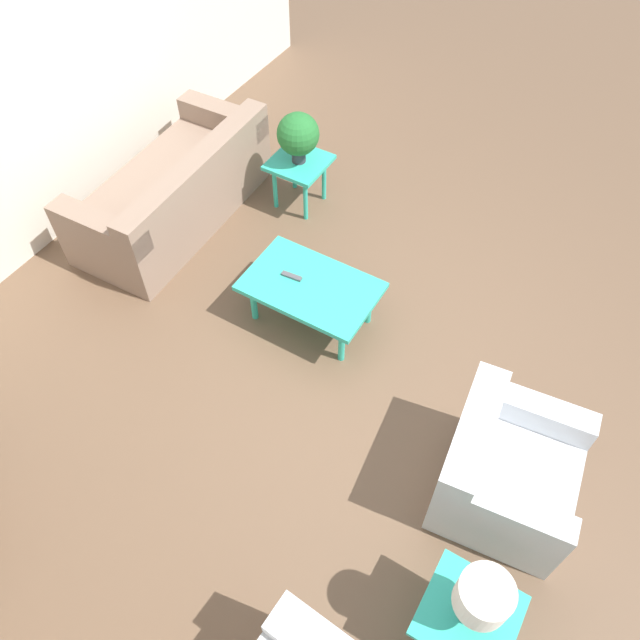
{
  "coord_description": "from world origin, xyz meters",
  "views": [
    {
      "loc": [
        -1.06,
        2.51,
        3.87
      ],
      "look_at": [
        0.29,
        0.25,
        0.55
      ],
      "focal_mm": 35.0,
      "sensor_mm": 36.0,
      "label": 1
    }
  ],
  "objects_px": {
    "sofa": "(175,192)",
    "coffee_table": "(311,289)",
    "potted_plant": "(298,135)",
    "table_lamp": "(482,599)",
    "armchair": "(503,471)",
    "side_table_lamp": "(467,618)",
    "side_table_plant": "(299,168)"
  },
  "relations": [
    {
      "from": "armchair",
      "to": "side_table_plant",
      "type": "xyz_separation_m",
      "value": [
        2.57,
        -1.75,
        0.1
      ]
    },
    {
      "from": "armchair",
      "to": "side_table_plant",
      "type": "height_order",
      "value": "armchair"
    },
    {
      "from": "potted_plant",
      "to": "table_lamp",
      "type": "relative_size",
      "value": 1.04
    },
    {
      "from": "armchair",
      "to": "sofa",
      "type": "bearing_deg",
      "value": 66.83
    },
    {
      "from": "coffee_table",
      "to": "armchair",
      "type": "bearing_deg",
      "value": 160.73
    },
    {
      "from": "coffee_table",
      "to": "side_table_lamp",
      "type": "xyz_separation_m",
      "value": [
        -1.89,
        1.54,
        0.03
      ]
    },
    {
      "from": "sofa",
      "to": "side_table_lamp",
      "type": "distance_m",
      "value": 4.03
    },
    {
      "from": "coffee_table",
      "to": "table_lamp",
      "type": "height_order",
      "value": "table_lamp"
    },
    {
      "from": "table_lamp",
      "to": "side_table_lamp",
      "type": "bearing_deg",
      "value": 90.0
    },
    {
      "from": "potted_plant",
      "to": "table_lamp",
      "type": "distance_m",
      "value": 3.8
    },
    {
      "from": "sofa",
      "to": "potted_plant",
      "type": "xyz_separation_m",
      "value": [
        -0.83,
        -0.73,
        0.44
      ]
    },
    {
      "from": "side_table_plant",
      "to": "potted_plant",
      "type": "bearing_deg",
      "value": 135.0
    },
    {
      "from": "coffee_table",
      "to": "potted_plant",
      "type": "relative_size",
      "value": 2.18
    },
    {
      "from": "side_table_plant",
      "to": "armchair",
      "type": "bearing_deg",
      "value": 145.73
    },
    {
      "from": "potted_plant",
      "to": "coffee_table",
      "type": "bearing_deg",
      "value": 125.5
    },
    {
      "from": "sofa",
      "to": "armchair",
      "type": "height_order",
      "value": "sofa"
    },
    {
      "from": "coffee_table",
      "to": "side_table_lamp",
      "type": "distance_m",
      "value": 2.44
    },
    {
      "from": "potted_plant",
      "to": "table_lamp",
      "type": "height_order",
      "value": "potted_plant"
    },
    {
      "from": "sofa",
      "to": "coffee_table",
      "type": "xyz_separation_m",
      "value": [
        -1.64,
        0.41,
        0.07
      ]
    },
    {
      "from": "coffee_table",
      "to": "potted_plant",
      "type": "height_order",
      "value": "potted_plant"
    },
    {
      "from": "coffee_table",
      "to": "side_table_plant",
      "type": "bearing_deg",
      "value": -54.5
    },
    {
      "from": "side_table_plant",
      "to": "side_table_lamp",
      "type": "relative_size",
      "value": 1.0
    },
    {
      "from": "side_table_lamp",
      "to": "table_lamp",
      "type": "distance_m",
      "value": 0.37
    },
    {
      "from": "coffee_table",
      "to": "table_lamp",
      "type": "bearing_deg",
      "value": 140.7
    },
    {
      "from": "armchair",
      "to": "potted_plant",
      "type": "height_order",
      "value": "potted_plant"
    },
    {
      "from": "armchair",
      "to": "coffee_table",
      "type": "xyz_separation_m",
      "value": [
        1.76,
        -0.62,
        0.07
      ]
    },
    {
      "from": "armchair",
      "to": "coffee_table",
      "type": "height_order",
      "value": "armchair"
    },
    {
      "from": "side_table_plant",
      "to": "side_table_lamp",
      "type": "xyz_separation_m",
      "value": [
        -2.7,
        2.68,
        0.0
      ]
    },
    {
      "from": "armchair",
      "to": "coffee_table",
      "type": "bearing_deg",
      "value": 64.33
    },
    {
      "from": "table_lamp",
      "to": "potted_plant",
      "type": "bearing_deg",
      "value": -44.82
    },
    {
      "from": "side_table_plant",
      "to": "table_lamp",
      "type": "relative_size",
      "value": 1.1
    },
    {
      "from": "coffee_table",
      "to": "side_table_lamp",
      "type": "bearing_deg",
      "value": 140.7
    }
  ]
}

